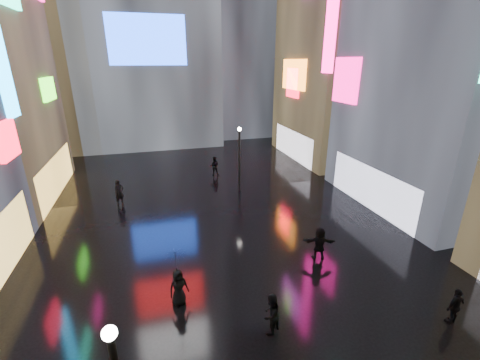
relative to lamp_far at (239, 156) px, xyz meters
name	(u,v)px	position (x,y,z in m)	size (l,w,h in m)	color
ground	(210,208)	(-2.98, -2.62, -2.94)	(140.00, 140.00, 0.00)	black
building_right_far	(347,17)	(13.00, 7.38, 11.03)	(10.28, 12.00, 28.00)	black
tower_flank_right	(235,5)	(6.02, 23.38, 14.06)	(12.00, 12.00, 34.00)	black
tower_flank_left	(41,31)	(-16.98, 19.38, 10.06)	(10.00, 10.00, 26.00)	black
lamp_far	(239,156)	(0.00, 0.00, 0.00)	(0.30, 0.30, 5.20)	black
pedestrian_1	(271,314)	(-2.83, -14.41, -2.07)	(0.85, 0.66, 1.74)	black
pedestrian_3	(455,306)	(4.40, -15.95, -2.13)	(0.95, 0.40, 1.62)	black
pedestrian_4	(178,287)	(-6.07, -11.86, -2.08)	(0.84, 0.55, 1.72)	black
pedestrian_5	(319,243)	(1.43, -10.44, -2.03)	(1.70, 0.54, 1.83)	black
pedestrian_6	(119,193)	(-9.18, -0.28, -2.00)	(0.69, 0.45, 1.89)	black
pedestrian_7	(214,166)	(-1.20, 4.23, -2.07)	(0.85, 0.66, 1.75)	black
umbrella_2	(176,261)	(-6.07, -11.86, -0.76)	(1.00, 1.02, 0.92)	black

